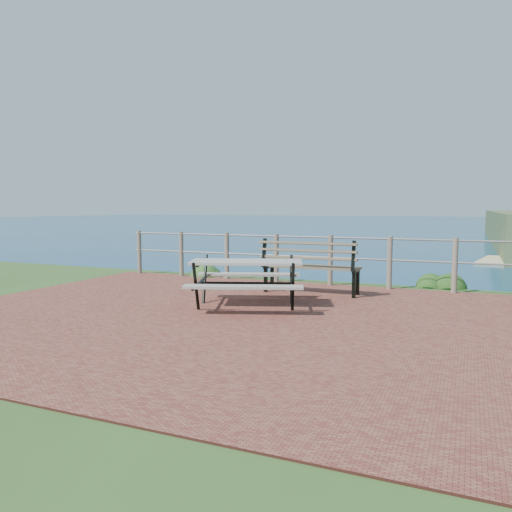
{
  "coord_description": "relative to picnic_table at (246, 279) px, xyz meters",
  "views": [
    {
      "loc": [
        2.54,
        -6.28,
        1.56
      ],
      "look_at": [
        -0.76,
        1.37,
        0.75
      ],
      "focal_mm": 35.0,
      "sensor_mm": 36.0,
      "label": 1
    }
  ],
  "objects": [
    {
      "name": "shrub_lip_east",
      "position": [
        2.64,
        3.41,
        -0.46
      ],
      "size": [
        0.68,
        0.68,
        0.39
      ],
      "primitive_type": "ellipsoid",
      "color": "#123A14",
      "rests_on": "ground"
    },
    {
      "name": "safety_railing",
      "position": [
        0.64,
        2.65,
        0.11
      ],
      "size": [
        9.4,
        0.1,
        1.0
      ],
      "color": "#6B5B4C",
      "rests_on": "ground"
    },
    {
      "name": "shrub_lip_west",
      "position": [
        -2.41,
        3.03,
        -0.46
      ],
      "size": [
        0.79,
        0.79,
        0.54
      ],
      "primitive_type": "ellipsoid",
      "color": "#295720",
      "rests_on": "ground"
    },
    {
      "name": "ocean",
      "position": [
        0.64,
        199.3,
        -0.46
      ],
      "size": [
        1200.0,
        1200.0,
        0.0
      ],
      "primitive_type": "plane",
      "color": "#135174",
      "rests_on": "ground"
    },
    {
      "name": "picnic_table",
      "position": [
        0.0,
        0.0,
        0.0
      ],
      "size": [
        1.85,
        1.41,
        0.72
      ],
      "rotation": [
        0.0,
        0.0,
        0.36
      ],
      "color": "gray",
      "rests_on": "ground"
    },
    {
      "name": "park_bench",
      "position": [
        0.56,
        1.58,
        0.19
      ],
      "size": [
        1.76,
        0.45,
        0.99
      ],
      "rotation": [
        0.0,
        0.0,
        0.0
      ],
      "color": "brown",
      "rests_on": "ground"
    },
    {
      "name": "ground",
      "position": [
        0.64,
        -0.7,
        -0.46
      ],
      "size": [
        10.0,
        7.0,
        0.12
      ],
      "primitive_type": "cube",
      "color": "brown",
      "rests_on": "ground"
    }
  ]
}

